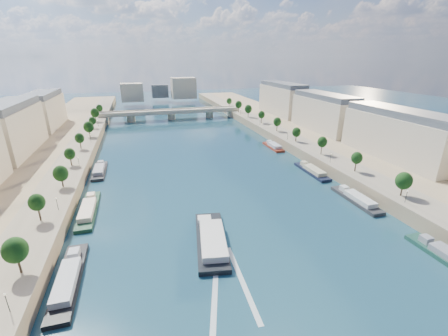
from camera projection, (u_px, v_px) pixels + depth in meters
ground at (206, 173)px, 132.94m from camera, size 700.00×700.00×0.00m
quay_left at (21, 186)px, 113.35m from camera, size 44.00×520.00×5.00m
quay_right at (345, 154)px, 150.78m from camera, size 44.00×520.00×5.00m
pave_left at (63, 176)px, 116.36m from camera, size 14.00×520.00×0.10m
pave_right at (320, 152)px, 145.99m from camera, size 14.00×520.00×0.10m
trees_left at (67, 161)px, 116.78m from camera, size 4.80×268.80×8.26m
trees_right at (306, 136)px, 152.57m from camera, size 4.80×268.80×8.26m
lamps_left at (69, 178)px, 107.57m from camera, size 0.36×200.36×4.28m
lamps_right at (307, 144)px, 148.36m from camera, size 0.36×200.36×4.28m
buildings_right at (355, 121)px, 160.08m from camera, size 16.00×226.00×23.20m
skyline at (164, 90)px, 326.22m from camera, size 79.00×42.00×22.00m
bridge at (171, 113)px, 245.47m from camera, size 112.00×12.00×8.15m
tour_barge at (211, 239)px, 83.05m from camera, size 12.51×28.80×3.79m
wake at (229, 283)px, 68.48m from camera, size 11.89×26.03×0.04m
moored_barges_left at (78, 247)px, 79.93m from camera, size 5.00×157.98×3.60m
moored_barges_right at (365, 205)px, 103.02m from camera, size 5.00×164.10×3.60m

